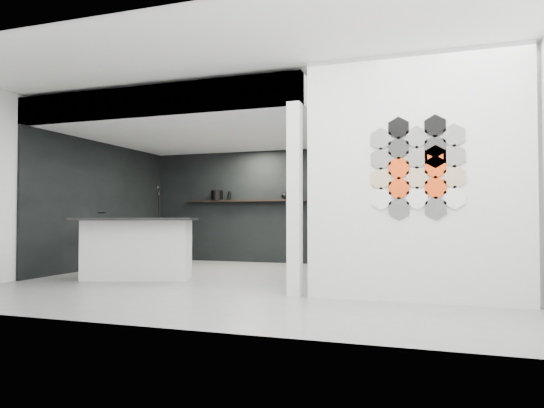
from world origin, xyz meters
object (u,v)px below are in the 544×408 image
Objects in this scene: partition_panel at (415,177)px; bottle_dark at (229,196)px; wall_basin at (107,223)px; kettle at (285,196)px; glass_vase at (314,196)px; glass_bowl at (314,196)px; utensil_cup at (219,198)px; kitchen_island at (137,247)px; stockpot at (217,195)px.

bottle_dark is (-3.94, 3.87, 0.01)m from partition_panel.
wall_basin is 3.53× the size of kettle.
bottle_dark reaches higher than glass_vase.
glass_bowl is at bearing 31.35° from wall_basin.
glass_vase is (-2.08, 3.87, -0.02)m from partition_panel.
kettle reaches higher than wall_basin.
utensil_cup is (-0.25, 0.00, -0.04)m from bottle_dark.
wall_basin is 2.63m from bottle_dark.
partition_panel is 16.46× the size of kettle.
glass_vase is (0.61, 0.00, -0.01)m from kettle.
kitchen_island is 3.55m from kettle.
partition_panel is 5.78m from wall_basin.
kettle is 1.20× the size of glass_bowl.
utensil_cup is at bearing 137.29° from partition_panel.
bottle_dark is at bearing 180.00° from glass_vase.
bottle_dark is at bearing 0.00° from stockpot.
bottle_dark is at bearing 135.54° from partition_panel.
utensil_cup is (-1.50, 0.00, -0.03)m from kettle.
kitchen_island is at bearing -88.70° from utensil_cup.
stockpot is at bearing 59.06° from wall_basin.
stockpot reaches higher than bottle_dark.
bottle_dark reaches higher than wall_basin.
kettle is 1.26m from bottle_dark.
kitchen_island is 3.26m from bottle_dark.
kettle is 0.95× the size of bottle_dark.
utensil_cup is at bearing 180.00° from glass_vase.
bottle_dark is at bearing 176.44° from kettle.
kitchen_island is 15.84× the size of glass_vase.
bottle_dark reaches higher than kitchen_island.
kitchen_island is at bearing -123.19° from glass_vase.
kettle reaches higher than glass_vase.
partition_panel is at bearing -28.30° from kitchen_island.
wall_basin is at bearing 123.95° from kitchen_island.
partition_panel is 22.86× the size of glass_vase.
glass_bowl is 0.79× the size of bottle_dark.
bottle_dark is at bearing 68.72° from kitchen_island.
glass_vase is at bearing 0.00° from bottle_dark.
glass_bowl is (0.61, 0.00, -0.02)m from kettle.
utensil_cup is (-2.11, 0.00, -0.01)m from glass_vase.
wall_basin is 2.47m from stockpot.
bottle_dark is 1.93× the size of utensil_cup.
glass_vase is at bearing 0.00° from utensil_cup.
stockpot is (1.24, 2.07, 0.57)m from wall_basin.
bottle_dark reaches higher than kettle.
stockpot is 2.15m from glass_vase.
partition_panel is 15.63× the size of bottle_dark.
wall_basin is at bearing -121.75° from utensil_cup.
glass_bowl is 1.86m from bottle_dark.
kettle is 1.50m from utensil_cup.
stockpot is 1.40× the size of bottle_dark.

